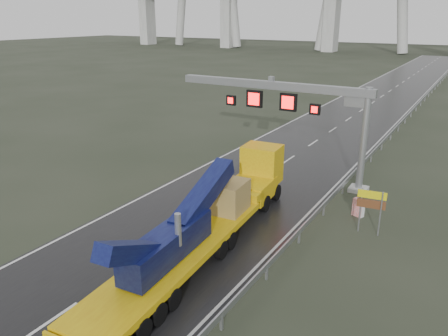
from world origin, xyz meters
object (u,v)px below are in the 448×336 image
Objects in this scene: sign_gantry at (298,104)px; exit_sign_pair at (371,204)px; striped_barrier at (358,207)px; heavy_haul_truck at (217,210)px.

sign_gantry is 5.73× the size of exit_sign_pair.
exit_sign_pair is 2.34× the size of striped_barrier.
heavy_haul_truck is at bearing -90.67° from sign_gantry.
exit_sign_pair is at bearing -42.28° from striped_barrier.
exit_sign_pair is (7.02, 4.70, 0.17)m from heavy_haul_truck.
exit_sign_pair is (6.90, -5.98, -3.79)m from sign_gantry.
sign_gantry is 11.39m from heavy_haul_truck.
heavy_haul_truck is (-0.12, -10.68, -3.96)m from sign_gantry.
striped_barrier is at bearing 111.15° from exit_sign_pair.
exit_sign_pair is at bearing 29.26° from heavy_haul_truck.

